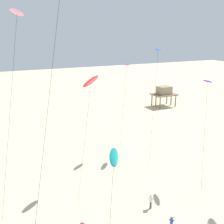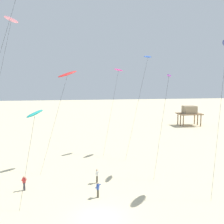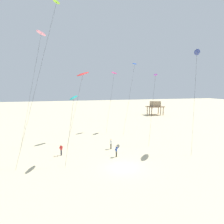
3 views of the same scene
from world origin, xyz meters
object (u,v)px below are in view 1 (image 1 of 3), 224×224
object	(u,v)px
kite_flyer_middle	(171,223)
kite_pink	(17,15)
kite_teal	(114,157)
stilt_house	(164,92)
kite_flyer_furthest	(151,201)
kite_blue	(158,50)
kite_magenta	(126,66)
kite_red	(91,82)
kite_purple	(207,83)

from	to	relation	value
kite_flyer_middle	kite_pink	bearing A→B (deg)	128.49
kite_teal	stilt_house	bearing A→B (deg)	49.42
kite_flyer_furthest	kite_flyer_middle	bearing A→B (deg)	-94.09
kite_flyer_middle	kite_flyer_furthest	size ratio (longest dim) A/B	1.00
kite_teal	stilt_house	distance (m)	52.05
stilt_house	kite_blue	bearing A→B (deg)	-129.03
kite_magenta	kite_flyer_furthest	distance (m)	20.20
kite_flyer_furthest	kite_teal	bearing A→B (deg)	-148.65
kite_red	kite_magenta	size ratio (longest dim) A/B	0.97
kite_teal	kite_flyer_furthest	size ratio (longest dim) A/B	5.59
kite_pink	stilt_house	xyz separation A→B (m)	(38.13, 26.22, -16.18)
kite_blue	stilt_house	world-z (taller)	kite_blue
kite_purple	kite_magenta	xyz separation A→B (m)	(-4.54, 11.83, 1.03)
kite_magenta	kite_pink	size ratio (longest dim) A/B	0.67
kite_teal	kite_flyer_middle	distance (m)	10.00
kite_pink	kite_flyer_furthest	distance (m)	23.73
kite_red	kite_flyer_middle	distance (m)	17.23
stilt_house	kite_red	bearing A→B (deg)	-138.32
kite_flyer_middle	kite_teal	bearing A→B (deg)	179.30
kite_purple	kite_flyer_middle	bearing A→B (deg)	-144.53
kite_purple	kite_red	bearing A→B (deg)	158.71
kite_blue	kite_red	size ratio (longest dim) A/B	1.18
kite_flyer_furthest	stilt_house	xyz separation A→B (m)	(27.35, 35.47, 2.83)
kite_blue	kite_flyer_middle	bearing A→B (deg)	-119.63
kite_magenta	stilt_house	xyz separation A→B (m)	(22.24, 20.51, -9.75)
kite_pink	kite_teal	xyz separation A→B (m)	(4.43, -13.12, -11.05)
kite_flyer_middle	kite_blue	bearing A→B (deg)	60.37
kite_teal	kite_red	bearing A→B (deg)	75.84
kite_red	kite_magenta	world-z (taller)	kite_magenta
kite_red	kite_blue	bearing A→B (deg)	23.48
kite_magenta	kite_pink	world-z (taller)	kite_pink
kite_blue	kite_magenta	xyz separation A→B (m)	(-4.76, 1.06, -2.15)
kite_magenta	kite_pink	distance (m)	18.06
kite_pink	kite_red	bearing A→B (deg)	-8.22
kite_magenta	kite_flyer_middle	distance (m)	23.34
kite_pink	kite_flyer_furthest	bearing A→B (deg)	-40.67
kite_magenta	kite_flyer_middle	world-z (taller)	kite_magenta
kite_purple	kite_flyer_furthest	size ratio (longest dim) A/B	7.71
kite_purple	stilt_house	distance (m)	37.89
kite_pink	kite_teal	bearing A→B (deg)	-71.35
kite_magenta	kite_teal	size ratio (longest dim) A/B	1.49
kite_blue	kite_magenta	world-z (taller)	kite_blue
kite_teal	kite_flyer_middle	size ratio (longest dim) A/B	5.59
kite_red	kite_flyer_middle	world-z (taller)	kite_red
stilt_house	kite_teal	bearing A→B (deg)	-130.58
kite_red	kite_teal	world-z (taller)	kite_red
kite_purple	kite_flyer_furthest	world-z (taller)	kite_purple
kite_teal	kite_flyer_middle	xyz separation A→B (m)	(6.06, -0.07, -7.95)
kite_flyer_furthest	kite_magenta	bearing A→B (deg)	71.15
kite_flyer_middle	kite_magenta	bearing A→B (deg)	74.09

